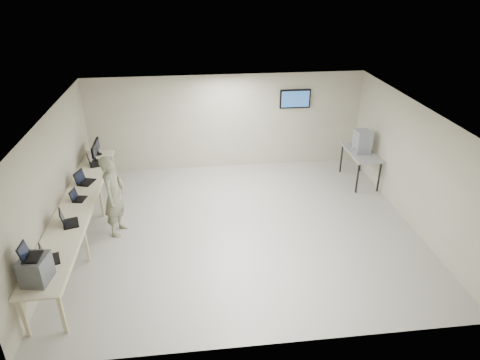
{
  "coord_description": "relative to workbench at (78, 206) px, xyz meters",
  "views": [
    {
      "loc": [
        -1.03,
        -8.42,
        5.53
      ],
      "look_at": [
        0.0,
        0.2,
        1.15
      ],
      "focal_mm": 32.0,
      "sensor_mm": 36.0,
      "label": 1
    }
  ],
  "objects": [
    {
      "name": "storage_bins",
      "position": [
        7.17,
        2.0,
        0.39
      ],
      "size": [
        0.39,
        0.44,
        0.62
      ],
      "color": "#979EAE",
      "rests_on": "side_table"
    },
    {
      "name": "laptop_1",
      "position": [
        -0.0,
        -0.84,
        0.15
      ],
      "size": [
        0.43,
        0.47,
        0.31
      ],
      "rotation": [
        0.0,
        0.0,
        0.29
      ],
      "color": "black",
      "rests_on": "workbench"
    },
    {
      "name": "workbench",
      "position": [
        0.0,
        0.0,
        0.0
      ],
      "size": [
        0.76,
        6.0,
        0.9
      ],
      "color": "beige",
      "rests_on": "ground"
    },
    {
      "name": "laptop_2",
      "position": [
        -0.03,
        0.15,
        0.14
      ],
      "size": [
        0.32,
        0.36,
        0.25
      ],
      "rotation": [
        0.0,
        0.0,
        -0.2
      ],
      "color": "black",
      "rests_on": "workbench"
    },
    {
      "name": "soldier",
      "position": [
        0.77,
        0.15,
        0.13
      ],
      "size": [
        0.62,
        0.79,
        1.9
      ],
      "primitive_type": "imported",
      "rotation": [
        0.0,
        0.0,
        1.31
      ],
      "color": "#657153",
      "rests_on": "ground"
    },
    {
      "name": "equipment_box",
      "position": [
        -0.06,
        -2.56,
        0.31
      ],
      "size": [
        0.46,
        0.51,
        0.47
      ],
      "primitive_type": "cube",
      "rotation": [
        0.0,
        0.0,
        -0.16
      ],
      "color": "slate",
      "rests_on": "workbench"
    },
    {
      "name": "laptop_on_box",
      "position": [
        -0.11,
        -2.56,
        0.61
      ],
      "size": [
        0.28,
        0.34,
        0.26
      ],
      "rotation": [
        0.0,
        0.0,
        -0.03
      ],
      "color": "black",
      "rests_on": "equipment_box"
    },
    {
      "name": "monitor_near",
      "position": [
        -0.01,
        2.26,
        0.33
      ],
      "size": [
        0.19,
        0.43,
        0.42
      ],
      "color": "black",
      "rests_on": "workbench"
    },
    {
      "name": "monitor_far",
      "position": [
        -0.01,
        2.69,
        0.34
      ],
      "size": [
        0.2,
        0.44,
        0.44
      ],
      "color": "black",
      "rests_on": "workbench"
    },
    {
      "name": "laptop_4",
      "position": [
        -0.03,
        2.0,
        0.15
      ],
      "size": [
        0.38,
        0.42,
        0.28
      ],
      "rotation": [
        0.0,
        0.0,
        0.28
      ],
      "color": "black",
      "rests_on": "workbench"
    },
    {
      "name": "laptop_3",
      "position": [
        -0.05,
        0.98,
        0.15
      ],
      "size": [
        0.44,
        0.47,
        0.31
      ],
      "rotation": [
        0.0,
        0.0,
        -0.32
      ],
      "color": "black",
      "rests_on": "workbench"
    },
    {
      "name": "laptop_0",
      "position": [
        -0.06,
        -2.02,
        0.15
      ],
      "size": [
        0.4,
        0.43,
        0.28
      ],
      "rotation": [
        0.0,
        0.0,
        0.33
      ],
      "color": "black",
      "rests_on": "workbench"
    },
    {
      "name": "room",
      "position": [
        3.62,
        0.06,
        0.58
      ],
      "size": [
        8.01,
        7.01,
        2.81
      ],
      "color": "beige",
      "rests_on": "ground"
    },
    {
      "name": "side_table",
      "position": [
        7.19,
        2.0,
        0.0
      ],
      "size": [
        0.7,
        1.51,
        0.9
      ],
      "color": "gray",
      "rests_on": "ground"
    }
  ]
}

